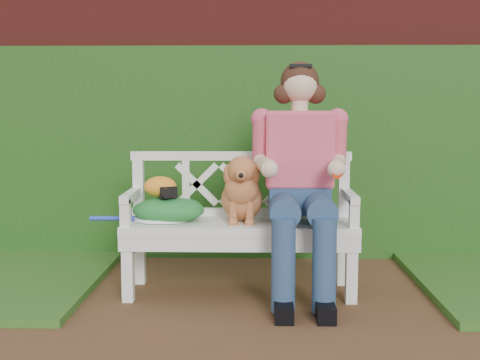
{
  "coord_description": "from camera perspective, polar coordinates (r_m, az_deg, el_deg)",
  "views": [
    {
      "loc": [
        -0.02,
        -3.51,
        1.22
      ],
      "look_at": [
        -0.12,
        0.62,
        0.75
      ],
      "focal_mm": 48.0,
      "sensor_mm": 36.0,
      "label": 1
    }
  ],
  "objects": [
    {
      "name": "dog",
      "position": [
        4.15,
        0.16,
        -0.7
      ],
      "size": [
        0.32,
        0.42,
        0.44
      ],
      "primitive_type": null,
      "rotation": [
        0.0,
        0.0,
        0.07
      ],
      "color": "#A26030",
      "rests_on": "garden_bench"
    },
    {
      "name": "tennis_racket",
      "position": [
        4.22,
        -7.39,
        -3.43
      ],
      "size": [
        0.74,
        0.51,
        0.03
      ],
      "primitive_type": null,
      "rotation": [
        0.0,
        0.0,
        0.36
      ],
      "color": "white",
      "rests_on": "garden_bench"
    },
    {
      "name": "camera_item",
      "position": [
        4.16,
        -6.47,
        -1.06
      ],
      "size": [
        0.14,
        0.12,
        0.07
      ],
      "primitive_type": "cube",
      "rotation": [
        0.0,
        0.0,
        0.38
      ],
      "color": "black",
      "rests_on": "green_bag"
    },
    {
      "name": "ivy_hedge",
      "position": [
        5.2,
        1.58,
        2.41
      ],
      "size": [
        10.0,
        0.18,
        1.7
      ],
      "primitive_type": "cube",
      "color": "#2E611A",
      "rests_on": "ground"
    },
    {
      "name": "baseball_glove",
      "position": [
        4.2,
        -7.1,
        -0.59
      ],
      "size": [
        0.25,
        0.21,
        0.14
      ],
      "primitive_type": "ellipsoid",
      "rotation": [
        0.0,
        0.0,
        0.25
      ],
      "color": "orange",
      "rests_on": "green_bag"
    },
    {
      "name": "brick_wall",
      "position": [
        5.41,
        1.58,
        5.22
      ],
      "size": [
        10.0,
        0.3,
        2.2
      ],
      "primitive_type": "cube",
      "color": "maroon",
      "rests_on": "ground"
    },
    {
      "name": "garden_bench",
      "position": [
        4.24,
        -0.0,
        -6.86
      ],
      "size": [
        1.63,
        0.75,
        0.48
      ],
      "primitive_type": null,
      "rotation": [
        0.0,
        0.0,
        -0.09
      ],
      "color": "white",
      "rests_on": "ground"
    },
    {
      "name": "seated_woman",
      "position": [
        4.14,
        5.32,
        0.25
      ],
      "size": [
        0.81,
        0.98,
        1.54
      ],
      "primitive_type": null,
      "rotation": [
        0.0,
        0.0,
        0.2
      ],
      "color": "#F23B6D",
      "rests_on": "ground"
    },
    {
      "name": "ground",
      "position": [
        3.71,
        1.64,
        -12.69
      ],
      "size": [
        60.0,
        60.0,
        0.0
      ],
      "primitive_type": "plane",
      "color": "brown"
    },
    {
      "name": "green_bag",
      "position": [
        4.2,
        -6.37,
        -2.6
      ],
      "size": [
        0.52,
        0.44,
        0.16
      ],
      "primitive_type": null,
      "rotation": [
        0.0,
        0.0,
        0.19
      ],
      "color": "#27812A",
      "rests_on": "garden_bench"
    }
  ]
}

